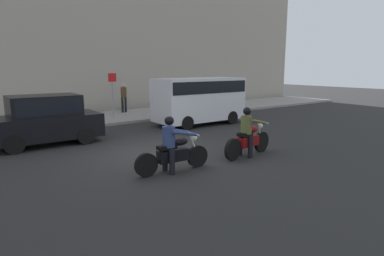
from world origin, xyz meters
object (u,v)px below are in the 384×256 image
Objects in this scene: parked_hatchback_black at (45,119)px; street_sign_post at (113,90)px; motorcycle_with_rider_olive at (248,136)px; motorcycle_with_rider_denim_blue at (173,149)px; parked_van_white at (199,98)px; pedestrian_bystander at (124,96)px.

parked_hatchback_black is 5.89m from street_sign_post.
motorcycle_with_rider_olive is at bearing -87.24° from street_sign_post.
motorcycle_with_rider_denim_blue is at bearing 178.58° from motorcycle_with_rider_olive.
motorcycle_with_rider_olive is at bearing -48.85° from parked_hatchback_black.
parked_hatchback_black reaches higher than motorcycle_with_rider_denim_blue.
motorcycle_with_rider_olive is 6.08m from parked_van_white.
parked_hatchback_black is 0.85× the size of parked_van_white.
parked_van_white reaches higher than motorcycle_with_rider_olive.
pedestrian_bystander is at bearing 44.24° from parked_hatchback_black.
parked_hatchback_black is at bearing -137.09° from street_sign_post.
parked_van_white is at bearing 46.83° from motorcycle_with_rider_denim_blue.
parked_hatchback_black is at bearing -135.76° from pedestrian_bystander.
motorcycle_with_rider_denim_blue is 9.68m from street_sign_post.
motorcycle_with_rider_denim_blue is 11.40m from pedestrian_bystander.
motorcycle_with_rider_denim_blue is 1.01× the size of motorcycle_with_rider_olive.
parked_hatchback_black is at bearing 131.15° from motorcycle_with_rider_olive.
parked_van_white reaches higher than parked_hatchback_black.
pedestrian_bystander is (1.29, 1.44, -0.45)m from street_sign_post.
motorcycle_with_rider_denim_blue is at bearing -69.98° from parked_hatchback_black.
street_sign_post is (-2.81, 3.86, 0.27)m from parked_van_white.
street_sign_post is at bearing -131.73° from pedestrian_bystander.
street_sign_post reaches higher than motorcycle_with_rider_denim_blue.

